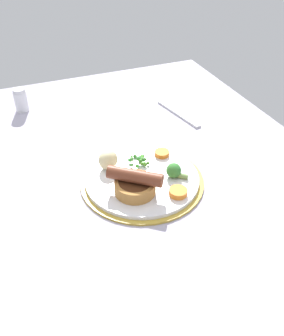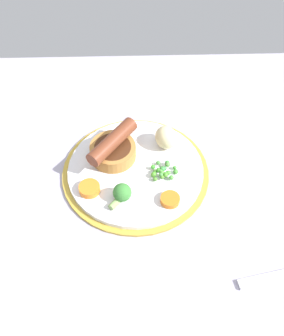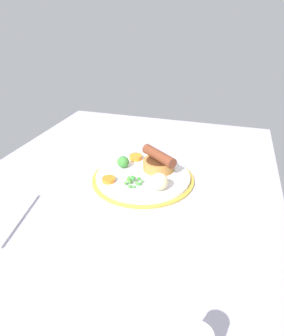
% 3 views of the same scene
% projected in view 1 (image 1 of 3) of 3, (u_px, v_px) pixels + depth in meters
% --- Properties ---
extents(dining_table, '(1.10, 0.80, 0.03)m').
position_uv_depth(dining_table, '(151.00, 168.00, 0.90)').
color(dining_table, '#9E99AD').
rests_on(dining_table, ground).
extents(dinner_plate, '(0.27, 0.27, 0.01)m').
position_uv_depth(dinner_plate, '(142.00, 180.00, 0.83)').
color(dinner_plate, '#B79333').
rests_on(dinner_plate, dining_table).
extents(sausage_pudding, '(0.09, 0.11, 0.06)m').
position_uv_depth(sausage_pudding, '(135.00, 183.00, 0.77)').
color(sausage_pudding, '#AD7538').
rests_on(sausage_pudding, dinner_plate).
extents(pea_pile, '(0.05, 0.05, 0.02)m').
position_uv_depth(pea_pile, '(139.00, 160.00, 0.86)').
color(pea_pile, '#458428').
rests_on(pea_pile, dinner_plate).
extents(broccoli_floret_near, '(0.04, 0.04, 0.03)m').
position_uv_depth(broccoli_floret_near, '(174.00, 171.00, 0.81)').
color(broccoli_floret_near, '#387A33').
rests_on(broccoli_floret_near, dinner_plate).
extents(potato_chunk_0, '(0.06, 0.06, 0.04)m').
position_uv_depth(potato_chunk_0, '(108.00, 160.00, 0.83)').
color(potato_chunk_0, beige).
rests_on(potato_chunk_0, dinner_plate).
extents(carrot_slice_1, '(0.04, 0.04, 0.01)m').
position_uv_depth(carrot_slice_1, '(162.00, 154.00, 0.88)').
color(carrot_slice_1, orange).
rests_on(carrot_slice_1, dinner_plate).
extents(carrot_slice_4, '(0.05, 0.05, 0.01)m').
position_uv_depth(carrot_slice_4, '(179.00, 192.00, 0.77)').
color(carrot_slice_4, orange).
rests_on(carrot_slice_4, dinner_plate).
extents(fork, '(0.18, 0.05, 0.01)m').
position_uv_depth(fork, '(178.00, 114.00, 1.07)').
color(fork, silver).
rests_on(fork, dining_table).
extents(salt_shaker, '(0.04, 0.04, 0.07)m').
position_uv_depth(salt_shaker, '(21.00, 100.00, 1.07)').
color(salt_shaker, silver).
rests_on(salt_shaker, dining_table).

